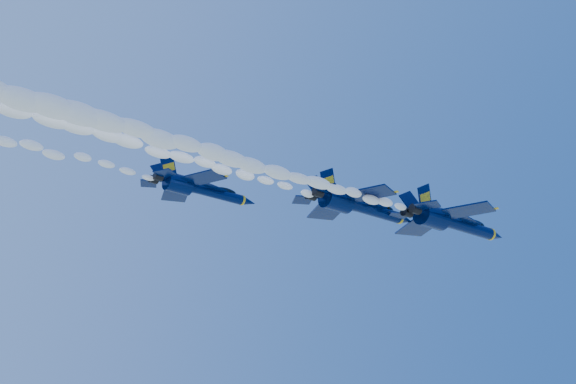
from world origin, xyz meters
TOP-DOWN VIEW (x-y plane):
  - jet_lead at (20.91, -10.84)m, footprint 18.70×15.34m
  - smoke_trail_jet_lead at (-17.45, -10.84)m, footprint 60.75×2.53m
  - jet_second at (7.64, -7.40)m, footprint 17.10×14.03m
  - smoke_trail_jet_second at (-30.04, -7.40)m, footprint 60.75×2.32m
  - jet_third at (-6.35, 6.89)m, footprint 15.47×12.69m

SIDE VIEW (x-z plane):
  - smoke_trail_jet_lead at x=-17.45m, z-range 150.15..152.43m
  - smoke_trail_jet_second at x=-30.04m, z-range 150.50..152.58m
  - jet_lead at x=20.91m, z-range 148.33..155.28m
  - jet_second at x=7.64m, z-range 148.86..155.21m
  - jet_third at x=-6.35m, z-range 152.49..158.23m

